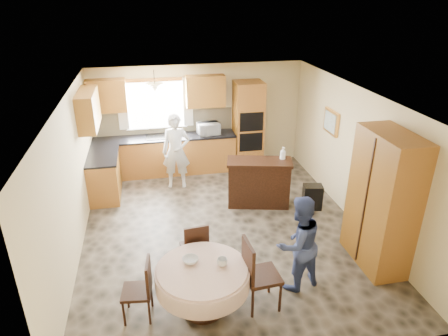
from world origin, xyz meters
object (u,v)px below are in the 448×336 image
cupboard (383,201)px  chair_right (256,271)px  person_dining (298,244)px  dining_table (203,278)px  chair_back (195,246)px  person_sink (176,151)px  chair_left (142,287)px  sideboard (259,184)px  oven_tower (248,126)px

cupboard → chair_right: cupboard is taller
person_dining → dining_table: bearing=-7.2°
dining_table → chair_back: (0.01, 0.81, -0.06)m
person_sink → person_dining: 3.92m
chair_left → chair_back: (0.81, 0.74, 0.01)m
sideboard → cupboard: (1.33, -2.18, 0.65)m
person_dining → cupboard: bearing=175.2°
cupboard → chair_back: size_ratio=2.42×
oven_tower → chair_right: (-1.09, -4.70, -0.47)m
sideboard → chair_right: (-0.83, -2.78, 0.13)m
cupboard → chair_right: size_ratio=2.06×
oven_tower → chair_back: size_ratio=2.33×
person_dining → chair_right: bearing=5.8°
oven_tower → sideboard: size_ratio=1.66×
sideboard → person_dining: 2.51m
dining_table → chair_back: size_ratio=1.39×
chair_left → chair_back: chair_back is taller
cupboard → person_sink: 4.41m
person_dining → person_sink: bearing=-85.6°
chair_left → person_dining: bearing=101.4°
cupboard → dining_table: 2.99m
dining_table → person_dining: (1.43, 0.24, 0.18)m
chair_left → person_sink: (0.81, 3.83, 0.34)m
sideboard → chair_left: sideboard is taller
sideboard → dining_table: 3.15m
cupboard → dining_table: cupboard is taller
dining_table → chair_right: chair_right is taller
dining_table → chair_left: (-0.80, 0.07, -0.07)m
chair_left → dining_table: bearing=92.1°
oven_tower → dining_table: 5.01m
oven_tower → person_dining: 4.43m
chair_left → chair_right: size_ratio=0.83×
chair_left → chair_right: 1.54m
sideboard → person_dining: bearing=-79.5°
oven_tower → cupboard: cupboard is taller
oven_tower → cupboard: size_ratio=0.96×
cupboard → chair_back: bearing=175.0°
cupboard → person_sink: size_ratio=1.33×
cupboard → person_dining: size_ratio=1.49×
dining_table → chair_back: 0.81m
dining_table → chair_left: 0.81m
person_sink → person_dining: size_ratio=1.12×
dining_table → chair_right: (0.73, -0.05, 0.03)m
person_sink → sideboard: bearing=-29.0°
chair_right → dining_table: bearing=82.0°
person_dining → chair_left: bearing=-12.3°
chair_right → person_dining: person_dining is taller
oven_tower → chair_back: oven_tower is taller
oven_tower → sideboard: 2.02m
chair_left → sideboard: bearing=145.3°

